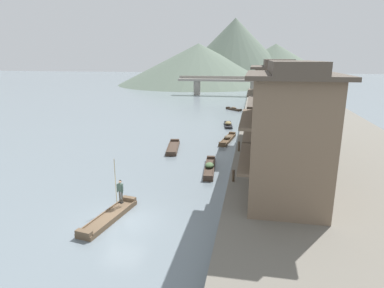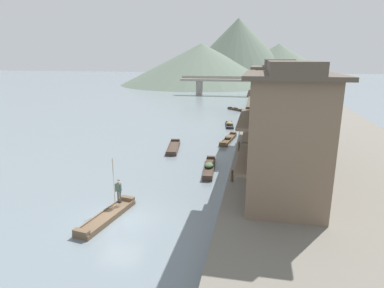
% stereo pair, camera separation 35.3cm
% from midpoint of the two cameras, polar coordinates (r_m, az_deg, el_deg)
% --- Properties ---
extents(ground_plane, '(400.00, 400.00, 0.00)m').
position_cam_midpoint_polar(ground_plane, '(21.34, -12.70, -12.95)').
color(ground_plane, slate).
extents(riverbank_right, '(18.00, 110.00, 0.90)m').
position_cam_midpoint_polar(riverbank_right, '(48.64, 19.17, 2.98)').
color(riverbank_right, '#6B665B').
rests_on(riverbank_right, ground).
extents(boat_foreground_poled, '(1.91, 5.26, 0.52)m').
position_cam_midpoint_polar(boat_foreground_poled, '(21.56, -14.77, -12.28)').
color(boat_foreground_poled, brown).
rests_on(boat_foreground_poled, ground).
extents(boatman_person, '(0.56, 0.33, 3.04)m').
position_cam_midpoint_polar(boatman_person, '(22.08, -12.93, -7.61)').
color(boatman_person, black).
rests_on(boatman_person, boat_foreground_poled).
extents(boat_moored_nearest, '(1.62, 4.49, 0.71)m').
position_cam_midpoint_polar(boat_moored_nearest, '(48.41, 6.14, 3.43)').
color(boat_moored_nearest, '#232326').
rests_on(boat_moored_nearest, ground).
extents(boat_moored_second, '(1.34, 5.71, 0.70)m').
position_cam_midpoint_polar(boat_moored_second, '(29.38, 2.75, -4.19)').
color(boat_moored_second, '#423328').
rests_on(boat_moored_second, ground).
extents(boat_moored_third, '(1.65, 5.90, 0.70)m').
position_cam_midpoint_polar(boat_moored_third, '(39.73, 5.99, 0.85)').
color(boat_moored_third, brown).
rests_on(boat_moored_third, ground).
extents(boat_moored_far, '(3.25, 3.25, 0.64)m').
position_cam_midpoint_polar(boat_moored_far, '(63.48, 7.13, 6.12)').
color(boat_moored_far, '#33281E').
rests_on(boat_moored_far, ground).
extents(boat_midriver_drifting, '(1.99, 5.61, 0.49)m').
position_cam_midpoint_polar(boat_midriver_drifting, '(36.07, -3.62, -0.67)').
color(boat_midriver_drifting, '#423328').
rests_on(boat_midriver_drifting, ground).
extents(house_waterfront_nearest, '(5.68, 7.69, 8.74)m').
position_cam_midpoint_polar(house_waterfront_nearest, '(21.16, 16.01, 1.66)').
color(house_waterfront_nearest, '#75604C').
rests_on(house_waterfront_nearest, riverbank_right).
extents(house_waterfront_second, '(5.15, 8.02, 6.14)m').
position_cam_midpoint_polar(house_waterfront_second, '(28.66, 14.10, 2.52)').
color(house_waterfront_second, '#75604C').
rests_on(house_waterfront_second, riverbank_right).
extents(house_waterfront_tall, '(5.74, 7.92, 8.74)m').
position_cam_midpoint_polar(house_waterfront_tall, '(36.57, 14.04, 7.20)').
color(house_waterfront_tall, '#7F705B').
rests_on(house_waterfront_tall, riverbank_right).
extents(mooring_post_dock_near, '(0.20, 0.20, 0.87)m').
position_cam_midpoint_polar(mooring_post_dock_near, '(24.47, 6.82, -5.52)').
color(mooring_post_dock_near, '#473828').
rests_on(mooring_post_dock_near, riverbank_right).
extents(mooring_post_dock_mid, '(0.20, 0.20, 0.98)m').
position_cam_midpoint_polar(mooring_post_dock_mid, '(32.23, 7.90, -0.41)').
color(mooring_post_dock_mid, '#473828').
rests_on(mooring_post_dock_mid, riverbank_right).
extents(mooring_post_dock_far, '(0.20, 0.20, 0.76)m').
position_cam_midpoint_polar(mooring_post_dock_far, '(43.17, 8.72, 3.34)').
color(mooring_post_dock_far, '#473828').
rests_on(mooring_post_dock_far, riverbank_right).
extents(stone_bridge, '(24.88, 2.40, 5.02)m').
position_cam_midpoint_polar(stone_bridge, '(87.43, 5.68, 10.57)').
color(stone_bridge, gray).
rests_on(stone_bridge, ground).
extents(hill_far_west, '(52.16, 52.16, 15.08)m').
position_cam_midpoint_polar(hill_far_west, '(139.65, 14.24, 13.57)').
color(hill_far_west, '#5B6B5B').
rests_on(hill_far_west, ground).
extents(hill_far_centre, '(59.71, 59.71, 14.75)m').
position_cam_midpoint_polar(hill_far_centre, '(124.74, 1.07, 13.82)').
color(hill_far_centre, '#5B6B5B').
rests_on(hill_far_centre, ground).
extents(hill_far_east, '(50.48, 50.48, 24.75)m').
position_cam_midpoint_polar(hill_far_east, '(136.63, 7.40, 15.90)').
color(hill_far_east, '#5B6B5B').
rests_on(hill_far_east, ground).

